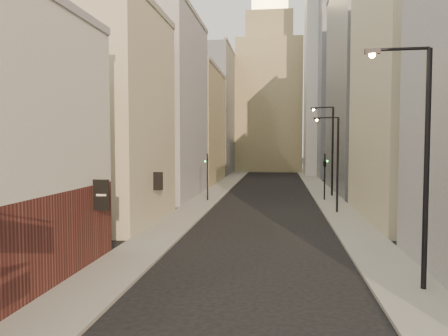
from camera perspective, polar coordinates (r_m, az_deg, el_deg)
sidewalk_left at (r=61.77m, az=-0.02°, el=-2.31°), size 3.00×140.00×0.15m
sidewalk_right at (r=61.52m, az=12.10°, el=-2.40°), size 3.00×140.00×0.15m
left_bldg_beige at (r=34.65m, az=-15.30°, el=6.31°), size 8.00×12.00×16.00m
left_bldg_grey at (r=49.92m, az=-8.25°, el=7.73°), size 8.00×16.00×20.00m
left_bldg_tan at (r=67.34m, az=-4.15°, el=5.32°), size 8.00×18.00×17.00m
left_bldg_wingrid at (r=87.19m, az=-1.56°, el=7.17°), size 8.00×20.00×24.00m
right_bldg_beige at (r=37.78m, az=24.07°, el=8.93°), size 8.00×16.00×20.00m
right_bldg_wingrid at (r=57.44m, az=18.25°, el=10.02°), size 8.00×20.00×26.00m
highrise at (r=87.86m, az=18.76°, el=15.98°), size 21.00×23.00×51.20m
clock_tower at (r=98.69m, az=5.94°, el=9.98°), size 14.00×14.00×44.90m
white_tower at (r=85.37m, az=13.29°, el=11.63°), size 8.00×8.00×41.50m
streetlamp_near at (r=19.28m, az=24.25°, el=1.72°), size 2.61×0.31×9.93m
streetlamp_mid at (r=38.67m, az=14.31°, el=1.20°), size 2.13×0.79×8.33m
streetlamp_far at (r=50.82m, az=13.71°, el=2.88°), size 2.54×1.16×10.19m
traffic_light_left at (r=45.34m, az=-2.17°, el=-0.08°), size 0.56×0.46×5.00m
traffic_light_right at (r=46.80m, az=13.03°, el=0.33°), size 0.70×0.70×5.00m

